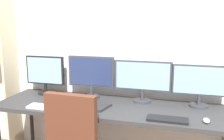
{
  "coord_description": "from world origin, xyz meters",
  "views": [
    {
      "loc": [
        0.64,
        -1.66,
        1.56
      ],
      "look_at": [
        0.0,
        0.65,
        1.09
      ],
      "focal_mm": 40.04,
      "sensor_mm": 36.0,
      "label": 1
    }
  ],
  "objects_px": {
    "computer_mouse": "(206,120)",
    "keyboard_right": "(167,119)",
    "keyboard_left": "(48,107)",
    "monitor_center_left": "(91,74)",
    "monitor_center_right": "(143,78)",
    "monitor_far_left": "(45,73)",
    "desk": "(111,111)",
    "laptop_closed": "(92,105)",
    "monitor_far_right": "(200,83)"
  },
  "relations": [
    {
      "from": "monitor_center_right",
      "to": "laptop_closed",
      "type": "xyz_separation_m",
      "value": [
        -0.44,
        -0.28,
        -0.23
      ]
    },
    {
      "from": "monitor_far_right",
      "to": "laptop_closed",
      "type": "distance_m",
      "value": 1.06
    },
    {
      "from": "monitor_center_right",
      "to": "computer_mouse",
      "type": "bearing_deg",
      "value": -33.74
    },
    {
      "from": "computer_mouse",
      "to": "monitor_center_right",
      "type": "bearing_deg",
      "value": 146.26
    },
    {
      "from": "monitor_far_right",
      "to": "computer_mouse",
      "type": "relative_size",
      "value": 5.57
    },
    {
      "from": "monitor_center_right",
      "to": "keyboard_left",
      "type": "height_order",
      "value": "monitor_center_right"
    },
    {
      "from": "monitor_center_right",
      "to": "computer_mouse",
      "type": "height_order",
      "value": "monitor_center_right"
    },
    {
      "from": "desk",
      "to": "computer_mouse",
      "type": "height_order",
      "value": "computer_mouse"
    },
    {
      "from": "monitor_center_right",
      "to": "computer_mouse",
      "type": "xyz_separation_m",
      "value": [
        0.59,
        -0.4,
        -0.23
      ]
    },
    {
      "from": "monitor_center_left",
      "to": "laptop_closed",
      "type": "height_order",
      "value": "monitor_center_left"
    },
    {
      "from": "monitor_far_left",
      "to": "computer_mouse",
      "type": "relative_size",
      "value": 4.77
    },
    {
      "from": "monitor_center_left",
      "to": "laptop_closed",
      "type": "bearing_deg",
      "value": -68.18
    },
    {
      "from": "monitor_center_right",
      "to": "keyboard_right",
      "type": "height_order",
      "value": "monitor_center_right"
    },
    {
      "from": "monitor_far_left",
      "to": "laptop_closed",
      "type": "relative_size",
      "value": 1.43
    },
    {
      "from": "monitor_far_left",
      "to": "monitor_center_left",
      "type": "relative_size",
      "value": 0.9
    },
    {
      "from": "keyboard_left",
      "to": "computer_mouse",
      "type": "distance_m",
      "value": 1.43
    },
    {
      "from": "monitor_center_left",
      "to": "monitor_far_right",
      "type": "distance_m",
      "value": 1.11
    },
    {
      "from": "keyboard_left",
      "to": "keyboard_right",
      "type": "bearing_deg",
      "value": 0.0
    },
    {
      "from": "computer_mouse",
      "to": "keyboard_right",
      "type": "bearing_deg",
      "value": -171.59
    },
    {
      "from": "monitor_far_left",
      "to": "keyboard_right",
      "type": "xyz_separation_m",
      "value": [
        1.39,
        -0.44,
        -0.23
      ]
    },
    {
      "from": "desk",
      "to": "monitor_center_right",
      "type": "relative_size",
      "value": 3.93
    },
    {
      "from": "monitor_center_right",
      "to": "monitor_far_right",
      "type": "height_order",
      "value": "monitor_center_right"
    },
    {
      "from": "monitor_far_left",
      "to": "monitor_far_right",
      "type": "bearing_deg",
      "value": 0.0
    },
    {
      "from": "monitor_far_left",
      "to": "monitor_center_left",
      "type": "xyz_separation_m",
      "value": [
        0.56,
        0.0,
        0.02
      ]
    },
    {
      "from": "keyboard_left",
      "to": "computer_mouse",
      "type": "xyz_separation_m",
      "value": [
        1.43,
        0.05,
        0.01
      ]
    },
    {
      "from": "monitor_center_left",
      "to": "monitor_center_right",
      "type": "bearing_deg",
      "value": 0.0
    },
    {
      "from": "monitor_far_left",
      "to": "keyboard_left",
      "type": "distance_m",
      "value": 0.57
    },
    {
      "from": "monitor_center_left",
      "to": "monitor_far_left",
      "type": "bearing_deg",
      "value": -180.0
    },
    {
      "from": "monitor_center_left",
      "to": "keyboard_right",
      "type": "height_order",
      "value": "monitor_center_left"
    },
    {
      "from": "monitor_far_right",
      "to": "keyboard_left",
      "type": "height_order",
      "value": "monitor_far_right"
    },
    {
      "from": "desk",
      "to": "keyboard_right",
      "type": "relative_size",
      "value": 6.75
    },
    {
      "from": "monitor_center_right",
      "to": "laptop_closed",
      "type": "bearing_deg",
      "value": -147.61
    },
    {
      "from": "desk",
      "to": "keyboard_left",
      "type": "bearing_deg",
      "value": -157.67
    },
    {
      "from": "laptop_closed",
      "to": "monitor_center_left",
      "type": "bearing_deg",
      "value": 126.65
    },
    {
      "from": "laptop_closed",
      "to": "monitor_far_right",
      "type": "bearing_deg",
      "value": 30.55
    },
    {
      "from": "monitor_far_left",
      "to": "laptop_closed",
      "type": "bearing_deg",
      "value": -22.81
    },
    {
      "from": "monitor_center_right",
      "to": "keyboard_right",
      "type": "bearing_deg",
      "value": -57.47
    },
    {
      "from": "monitor_center_left",
      "to": "keyboard_left",
      "type": "distance_m",
      "value": 0.58
    },
    {
      "from": "monitor_far_left",
      "to": "monitor_center_left",
      "type": "bearing_deg",
      "value": 0.0
    },
    {
      "from": "keyboard_left",
      "to": "monitor_center_left",
      "type": "bearing_deg",
      "value": 57.46
    },
    {
      "from": "monitor_center_left",
      "to": "monitor_center_right",
      "type": "relative_size",
      "value": 0.87
    },
    {
      "from": "monitor_far_left",
      "to": "keyboard_right",
      "type": "bearing_deg",
      "value": -17.61
    },
    {
      "from": "monitor_center_right",
      "to": "keyboard_left",
      "type": "distance_m",
      "value": 0.98
    },
    {
      "from": "monitor_far_left",
      "to": "monitor_center_right",
      "type": "xyz_separation_m",
      "value": [
        1.11,
        0.0,
        0.01
      ]
    },
    {
      "from": "computer_mouse",
      "to": "monitor_center_left",
      "type": "bearing_deg",
      "value": 160.97
    },
    {
      "from": "desk",
      "to": "computer_mouse",
      "type": "relative_size",
      "value": 24.03
    },
    {
      "from": "monitor_center_left",
      "to": "monitor_far_right",
      "type": "height_order",
      "value": "monitor_center_left"
    },
    {
      "from": "keyboard_right",
      "to": "monitor_far_left",
      "type": "bearing_deg",
      "value": 162.39
    },
    {
      "from": "monitor_center_left",
      "to": "laptop_closed",
      "type": "relative_size",
      "value": 1.59
    },
    {
      "from": "desk",
      "to": "keyboard_right",
      "type": "bearing_deg",
      "value": -22.33
    }
  ]
}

